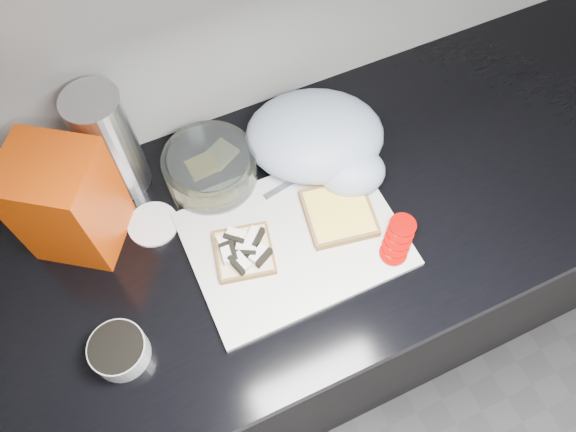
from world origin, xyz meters
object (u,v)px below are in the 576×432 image
(glass_bowl, at_px, (211,169))
(bread_bag, at_px, (67,202))
(steel_canister, at_px, (109,144))
(cutting_board, at_px, (294,239))

(glass_bowl, bearing_deg, bread_bag, -177.05)
(steel_canister, bearing_deg, cutting_board, -46.73)
(glass_bowl, relative_size, steel_canister, 0.74)
(bread_bag, bearing_deg, steel_canister, 75.18)
(cutting_board, bearing_deg, bread_bag, 152.86)
(cutting_board, height_order, bread_bag, bread_bag)
(cutting_board, relative_size, bread_bag, 1.68)
(glass_bowl, xyz_separation_m, bread_bag, (-0.27, -0.01, 0.08))
(bread_bag, bearing_deg, glass_bowl, 38.14)
(cutting_board, height_order, steel_canister, steel_canister)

